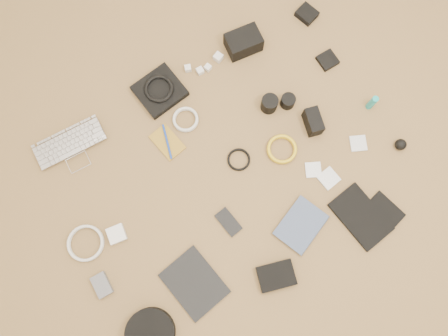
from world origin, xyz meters
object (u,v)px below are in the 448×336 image
laptop (74,152)px  dslr_camera (243,42)px  tablet (194,283)px  headphone_case (150,333)px  phone (228,222)px  paperback (316,236)px

laptop → dslr_camera: 0.86m
tablet → headphone_case: bearing=-171.9°
dslr_camera → phone: 0.78m
dslr_camera → paperback: 0.88m
dslr_camera → phone: bearing=-118.7°
dslr_camera → phone: size_ratio=1.31×
laptop → phone: laptop is taller
laptop → phone: bearing=-52.4°
laptop → tablet: (0.20, -0.71, -0.01)m
headphone_case → paperback: bearing=1.6°
tablet → phone: size_ratio=2.09×
headphone_case → dslr_camera: bearing=45.2°
laptop → tablet: laptop is taller
phone → dslr_camera: bearing=45.8°
phone → laptop: bearing=116.3°
headphone_case → phone: bearing=27.0°
laptop → dslr_camera: (0.85, 0.09, 0.03)m
headphone_case → paperback: 0.74m
laptop → headphone_case: headphone_case is taller
dslr_camera → headphone_case: bearing=-130.8°
phone → paperback: 0.35m
dslr_camera → headphone_case: 1.25m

